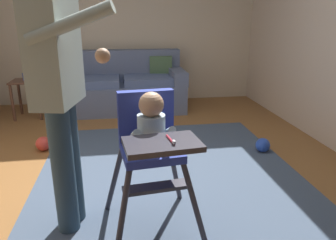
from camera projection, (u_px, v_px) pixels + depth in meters
name	position (u px, v px, depth m)	size (l,w,h in m)	color
ground	(140.00, 184.00, 2.80)	(5.73, 7.11, 0.10)	#905E30
wall_far	(126.00, 14.00, 4.98)	(4.93, 0.06, 2.76)	beige
area_rug	(172.00, 182.00, 2.72)	(2.31, 2.92, 0.01)	#435268
couch	(122.00, 87.00, 4.80)	(1.84, 0.86, 0.86)	slate
high_chair	(151.00, 137.00, 1.97)	(0.67, 0.77, 0.94)	#33323B
adult_standing	(60.00, 90.00, 1.91)	(0.51, 0.56, 1.64)	#2E4657
toy_ball	(43.00, 144.00, 3.36)	(0.15, 0.15, 0.15)	#D13D33
toy_ball_second	(263.00, 145.00, 3.33)	(0.15, 0.15, 0.15)	#284CB7
side_table	(28.00, 90.00, 4.39)	(0.40, 0.40, 0.52)	brown
sippy_cup	(25.00, 77.00, 4.33)	(0.07, 0.07, 0.10)	#284CB7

